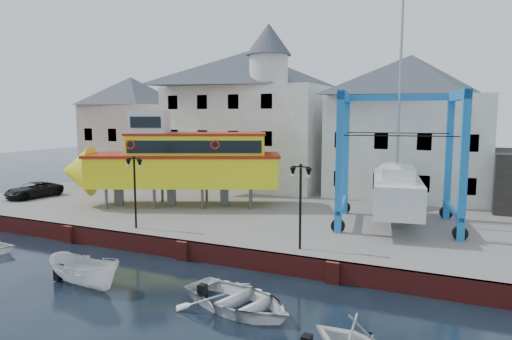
% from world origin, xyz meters
% --- Properties ---
extents(ground, '(140.00, 140.00, 0.00)m').
position_xyz_m(ground, '(0.00, 0.00, 0.00)').
color(ground, black).
rests_on(ground, ground).
extents(hardstanding, '(44.00, 22.00, 1.00)m').
position_xyz_m(hardstanding, '(0.00, 11.00, 0.50)').
color(hardstanding, '#6A625B').
rests_on(hardstanding, ground).
extents(quay_wall, '(44.00, 0.47, 1.00)m').
position_xyz_m(quay_wall, '(-0.00, 0.10, 0.50)').
color(quay_wall, maroon).
rests_on(quay_wall, ground).
extents(building_pink, '(8.00, 7.00, 10.30)m').
position_xyz_m(building_pink, '(-18.00, 18.00, 6.15)').
color(building_pink, beige).
rests_on(building_pink, hardstanding).
extents(building_white_main, '(14.00, 8.30, 14.00)m').
position_xyz_m(building_white_main, '(-4.87, 18.39, 7.34)').
color(building_white_main, silver).
rests_on(building_white_main, hardstanding).
extents(building_white_right, '(12.00, 8.00, 11.20)m').
position_xyz_m(building_white_right, '(9.00, 19.00, 6.60)').
color(building_white_right, silver).
rests_on(building_white_right, hardstanding).
extents(lamp_post_left, '(1.12, 0.32, 4.20)m').
position_xyz_m(lamp_post_left, '(-4.00, 1.20, 4.17)').
color(lamp_post_left, black).
rests_on(lamp_post_left, hardstanding).
extents(lamp_post_right, '(1.12, 0.32, 4.20)m').
position_xyz_m(lamp_post_right, '(6.00, 1.20, 4.17)').
color(lamp_post_right, black).
rests_on(lamp_post_right, hardstanding).
extents(tour_boat, '(15.79, 9.82, 6.81)m').
position_xyz_m(tour_boat, '(-6.02, 7.73, 4.21)').
color(tour_boat, '#59595E').
rests_on(tour_boat, hardstanding).
extents(travel_lift, '(7.88, 10.31, 15.14)m').
position_xyz_m(travel_lift, '(9.43, 9.02, 3.52)').
color(travel_lift, '#1E78B6').
rests_on(travel_lift, hardstanding).
extents(van, '(2.66, 4.61, 1.21)m').
position_xyz_m(van, '(-17.77, 5.69, 1.60)').
color(van, black).
rests_on(van, hardstanding).
extents(motorboat_a, '(4.18, 1.92, 1.56)m').
position_xyz_m(motorboat_a, '(-1.85, -4.92, 0.00)').
color(motorboat_a, silver).
rests_on(motorboat_a, ground).
extents(motorboat_b, '(5.80, 4.85, 1.03)m').
position_xyz_m(motorboat_b, '(5.36, -4.27, 0.00)').
color(motorboat_b, silver).
rests_on(motorboat_b, ground).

